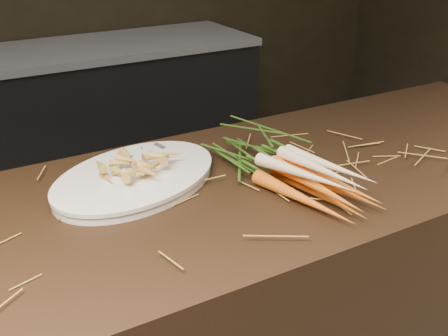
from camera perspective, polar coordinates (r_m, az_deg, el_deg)
The scene contains 6 objects.
back_counter at distance 3.20m, azimuth -13.28°, elevation 4.64°, with size 1.82×0.62×0.84m.
straw_bedding at distance 1.29m, azimuth -2.11°, elevation -2.07°, with size 1.40×0.60×0.02m, color #AE8139, non-canonical shape.
root_veg_bunch at distance 1.34m, azimuth 5.20°, elevation 0.87°, with size 0.22×0.53×0.10m.
serving_platter at distance 1.34m, azimuth -8.97°, elevation -1.14°, with size 0.44×0.29×0.02m, color white, non-canonical shape.
roasted_veg_heap at distance 1.32m, azimuth -9.07°, elevation 0.26°, with size 0.21×0.16×0.05m, color gold, non-canonical shape.
serving_fork at distance 1.42m, azimuth -4.07°, elevation 1.36°, with size 0.01×0.16×0.00m, color silver.
Camera 1 is at (-0.53, -0.71, 1.49)m, focal length 45.00 mm.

